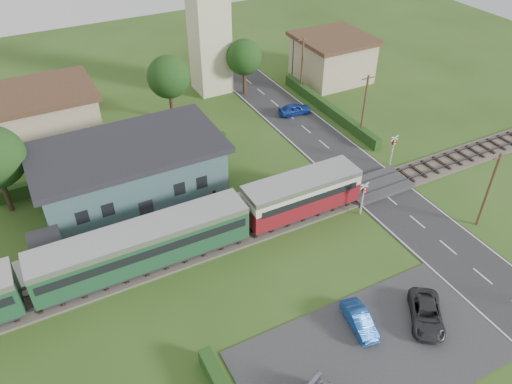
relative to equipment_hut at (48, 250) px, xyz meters
name	(u,v)px	position (x,y,z in m)	size (l,w,h in m)	color
ground	(294,234)	(18.00, -5.20, -1.75)	(120.00, 120.00, 0.00)	#2D4C19
railway_track	(281,219)	(18.00, -3.20, -1.64)	(76.00, 3.20, 0.49)	#4C443D
road	(390,199)	(28.00, -5.20, -1.72)	(6.00, 70.00, 0.05)	#28282B
car_park	(371,353)	(16.50, -17.20, -1.71)	(17.00, 9.00, 0.08)	#333335
crossing_deck	(376,186)	(28.00, -3.20, -1.52)	(6.20, 3.40, 0.45)	#333335
platform	(155,232)	(8.00, 0.00, -1.52)	(30.00, 3.00, 0.45)	gray
equipment_hut	(48,250)	(0.00, 0.00, 0.00)	(2.30, 2.30, 2.55)	beige
station_building	(130,171)	(8.00, 5.79, 0.95)	(16.00, 9.00, 5.30)	#415F67
train	(99,260)	(3.08, -3.20, 0.43)	(43.20, 2.90, 3.40)	#232328
church_tower	(208,6)	(23.00, 22.80, 8.48)	(6.00, 6.00, 17.60)	beige
house_west	(44,115)	(3.00, 19.80, 1.04)	(10.80, 8.80, 5.50)	tan
house_east	(332,57)	(38.00, 18.80, 1.05)	(8.80, 8.80, 5.50)	tan
hedge_roadside	(328,109)	(32.20, 10.80, -1.15)	(0.80, 18.00, 1.20)	#193814
hedge_station	(120,165)	(8.00, 10.30, -1.10)	(22.00, 0.80, 1.30)	#193814
tree_b	(169,77)	(16.00, 17.80, 3.27)	(4.60, 4.60, 7.34)	#332316
tree_c	(244,57)	(26.00, 19.80, 2.91)	(4.20, 4.20, 6.78)	#332316
utility_pole_b	(489,189)	(32.20, -11.20, 1.88)	(1.40, 0.22, 7.00)	#473321
utility_pole_c	(364,106)	(32.20, 4.80, 1.88)	(1.40, 0.22, 7.00)	#473321
utility_pole_d	(302,65)	(32.20, 16.80, 1.88)	(1.40, 0.22, 7.00)	#473321
crossing_signal_near	(363,194)	(24.40, -5.61, 0.39)	(0.84, 0.28, 3.28)	silver
crossing_signal_far	(393,146)	(31.60, -0.81, 0.39)	(0.84, 0.28, 3.28)	silver
streetlamp_east	(293,53)	(34.00, 21.80, 1.29)	(0.30, 0.30, 5.15)	#3F3F47
car_on_road	(295,109)	(28.68, 12.34, -1.06)	(1.51, 3.76, 1.28)	navy
car_park_blue	(360,320)	(17.09, -15.10, -1.08)	(1.23, 3.54, 1.17)	#154897
car_park_dark	(427,314)	(21.34, -16.79, -1.06)	(2.02, 4.39, 1.22)	#2B2C31
pedestrian_near	(214,199)	(13.48, 0.36, -0.35)	(0.69, 0.45, 1.89)	gray
pedestrian_far	(99,246)	(3.50, -0.69, -0.46)	(0.81, 0.63, 1.67)	gray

